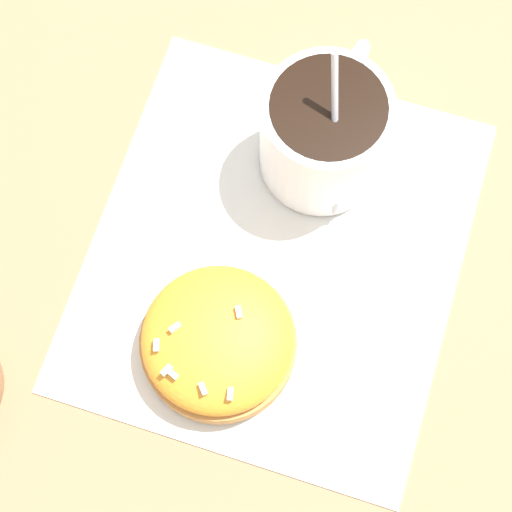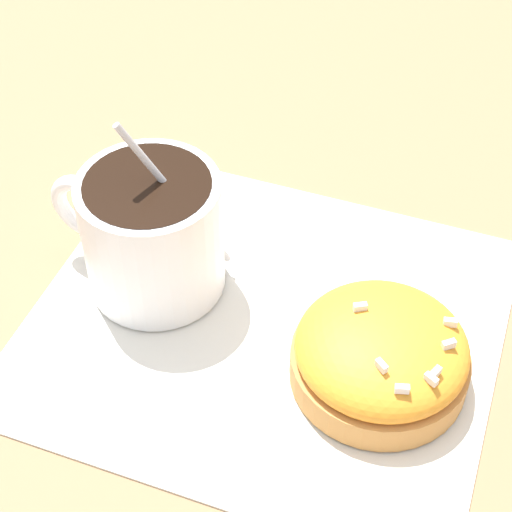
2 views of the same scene
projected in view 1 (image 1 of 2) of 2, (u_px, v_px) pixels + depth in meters
ground_plane at (276, 254)px, 0.55m from camera, size 3.00×3.00×0.00m
paper_napkin at (276, 253)px, 0.55m from camera, size 0.29×0.26×0.00m
coffee_cup at (329, 132)px, 0.53m from camera, size 0.11×0.08×0.11m
frosted_pastry at (218, 341)px, 0.51m from camera, size 0.09×0.09×0.04m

